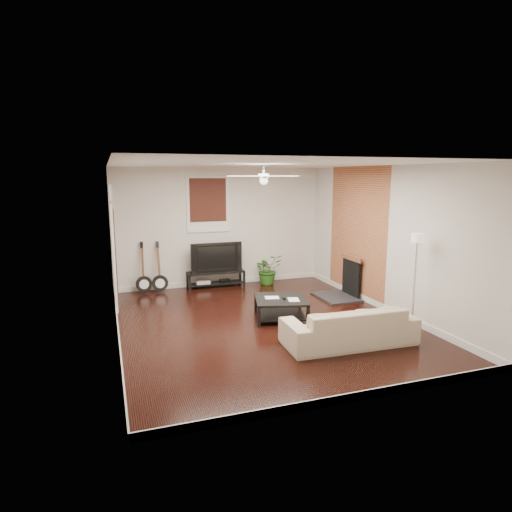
% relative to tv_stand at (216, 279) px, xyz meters
% --- Properties ---
extents(room, '(5.01, 6.01, 2.81)m').
position_rel_tv_stand_xyz_m(room, '(0.19, -2.78, 1.21)').
color(room, black).
rests_on(room, ground).
extents(brick_accent, '(0.02, 2.20, 2.80)m').
position_rel_tv_stand_xyz_m(brick_accent, '(2.68, -1.78, 1.21)').
color(brick_accent, '#B35F39').
rests_on(brick_accent, floor).
extents(fireplace, '(0.80, 1.10, 0.92)m').
position_rel_tv_stand_xyz_m(fireplace, '(2.39, -1.78, 0.27)').
color(fireplace, black).
rests_on(fireplace, floor).
extents(window_back, '(1.00, 0.06, 1.30)m').
position_rel_tv_stand_xyz_m(window_back, '(-0.11, 0.19, 1.76)').
color(window_back, '#37120F').
rests_on(window_back, wall_back).
extents(door_left, '(0.08, 1.00, 2.50)m').
position_rel_tv_stand_xyz_m(door_left, '(-2.27, -0.88, 1.06)').
color(door_left, white).
rests_on(door_left, wall_left).
extents(tv_stand, '(1.35, 0.36, 0.38)m').
position_rel_tv_stand_xyz_m(tv_stand, '(0.00, 0.00, 0.00)').
color(tv_stand, black).
rests_on(tv_stand, floor).
extents(tv, '(1.21, 0.16, 0.70)m').
position_rel_tv_stand_xyz_m(tv, '(0.00, 0.02, 0.54)').
color(tv, black).
rests_on(tv, tv_stand).
extents(coffee_table, '(1.13, 1.13, 0.39)m').
position_rel_tv_stand_xyz_m(coffee_table, '(0.57, -2.68, 0.00)').
color(coffee_table, black).
rests_on(coffee_table, floor).
extents(sofa, '(2.10, 0.88, 0.60)m').
position_rel_tv_stand_xyz_m(sofa, '(1.11, -4.17, 0.11)').
color(sofa, '#BFA48F').
rests_on(sofa, floor).
extents(floor_lamp, '(0.29, 0.29, 1.69)m').
position_rel_tv_stand_xyz_m(floor_lamp, '(2.39, -4.07, 0.66)').
color(floor_lamp, white).
rests_on(floor_lamp, floor).
extents(potted_plant, '(0.74, 0.66, 0.74)m').
position_rel_tv_stand_xyz_m(potted_plant, '(1.27, -0.14, 0.18)').
color(potted_plant, '#27601B').
rests_on(potted_plant, floor).
extents(guitar_left, '(0.39, 0.29, 1.17)m').
position_rel_tv_stand_xyz_m(guitar_left, '(-1.66, -0.03, 0.40)').
color(guitar_left, black).
rests_on(guitar_left, floor).
extents(guitar_right, '(0.36, 0.26, 1.17)m').
position_rel_tv_stand_xyz_m(guitar_right, '(-1.31, -0.06, 0.40)').
color(guitar_right, black).
rests_on(guitar_right, floor).
extents(ceiling_fan, '(1.24, 1.24, 0.32)m').
position_rel_tv_stand_xyz_m(ceiling_fan, '(0.19, -2.78, 2.41)').
color(ceiling_fan, white).
rests_on(ceiling_fan, ceiling).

